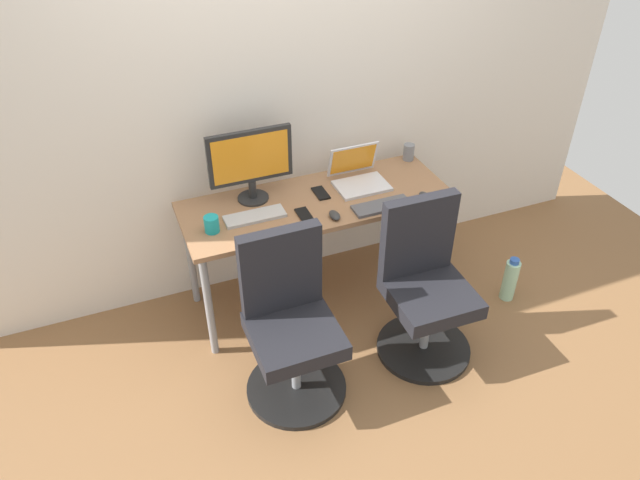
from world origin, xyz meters
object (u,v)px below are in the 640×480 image
coffee_mug (212,224)px  office_chair_left (290,326)px  open_laptop (358,175)px  office_chair_right (425,288)px  water_bottle_on_floor (510,280)px  desktop_monitor (250,161)px

coffee_mug → office_chair_left: bearing=-66.0°
open_laptop → office_chair_left: bearing=-134.5°
open_laptop → coffee_mug: 0.95m
office_chair_left → office_chair_right: same height
office_chair_right → water_bottle_on_floor: 0.79m
desktop_monitor → coffee_mug: desktop_monitor is taller
water_bottle_on_floor → open_laptop: bearing=145.2°
open_laptop → coffee_mug: bearing=-169.9°
office_chair_left → open_laptop: bearing=45.5°
office_chair_right → open_laptop: 0.80m
open_laptop → desktop_monitor: bearing=174.5°
water_bottle_on_floor → open_laptop: size_ratio=1.00×
desktop_monitor → office_chair_left: bearing=-94.2°
water_bottle_on_floor → office_chair_right: bearing=-169.3°
office_chair_left → coffee_mug: 0.69m
office_chair_right → desktop_monitor: desktop_monitor is taller
office_chair_left → coffee_mug: bearing=114.0°
open_laptop → coffee_mug: size_ratio=3.37×
office_chair_left → coffee_mug: (-0.24, 0.54, 0.35)m
desktop_monitor → coffee_mug: size_ratio=5.22×
office_chair_right → coffee_mug: size_ratio=10.22×
water_bottle_on_floor → desktop_monitor: (-1.46, 0.63, 0.83)m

